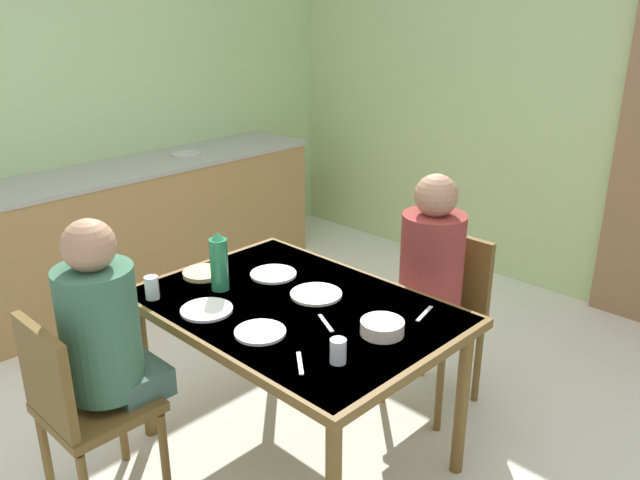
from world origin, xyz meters
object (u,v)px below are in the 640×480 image
(water_bottle_green_near, at_px, (219,263))
(person_near_diner, at_px, (103,327))
(chair_near_diner, at_px, (79,404))
(chair_far_diner, at_px, (442,310))
(kitchen_counter, at_px, (145,226))
(dining_table, at_px, (295,320))
(serving_bowl_center, at_px, (382,327))
(person_far_diner, at_px, (430,265))

(water_bottle_green_near, bearing_deg, person_near_diner, -89.97)
(chair_near_diner, xyz_separation_m, chair_far_diner, (0.55, 1.64, 0.00))
(kitchen_counter, height_order, person_near_diner, person_near_diner)
(person_near_diner, bearing_deg, water_bottle_green_near, 90.03)
(dining_table, height_order, chair_near_diner, chair_near_diner)
(chair_near_diner, relative_size, chair_far_diner, 1.00)
(chair_far_diner, relative_size, water_bottle_green_near, 3.23)
(chair_far_diner, bearing_deg, dining_table, 76.27)
(water_bottle_green_near, bearing_deg, serving_bowl_center, 13.40)
(chair_near_diner, height_order, serving_bowl_center, chair_near_diner)
(dining_table, height_order, serving_bowl_center, serving_bowl_center)
(chair_near_diner, height_order, chair_far_diner, same)
(chair_far_diner, xyz_separation_m, person_near_diner, (-0.55, -1.51, 0.28))
(person_near_diner, height_order, person_far_diner, same)
(chair_near_diner, xyz_separation_m, serving_bowl_center, (0.77, 0.88, 0.28))
(person_near_diner, xyz_separation_m, water_bottle_green_near, (-0.00, 0.56, 0.10))
(kitchen_counter, bearing_deg, person_near_diner, -35.16)
(kitchen_counter, xyz_separation_m, water_bottle_green_near, (1.72, -0.65, 0.43))
(dining_table, distance_m, chair_far_diner, 0.87)
(chair_far_diner, bearing_deg, water_bottle_green_near, 59.85)
(water_bottle_green_near, bearing_deg, chair_near_diner, -89.98)
(kitchen_counter, relative_size, chair_far_diner, 2.99)
(chair_far_diner, distance_m, person_near_diner, 1.63)
(serving_bowl_center, bearing_deg, chair_far_diner, 106.07)
(person_near_diner, distance_m, person_far_diner, 1.48)
(serving_bowl_center, bearing_deg, kitchen_counter, 169.33)
(serving_bowl_center, bearing_deg, water_bottle_green_near, -166.60)
(dining_table, relative_size, person_far_diner, 1.73)
(chair_far_diner, height_order, serving_bowl_center, chair_far_diner)
(serving_bowl_center, bearing_deg, chair_near_diner, -131.10)
(kitchen_counter, height_order, water_bottle_green_near, water_bottle_green_near)
(chair_near_diner, height_order, water_bottle_green_near, water_bottle_green_near)
(dining_table, distance_m, serving_bowl_center, 0.44)
(kitchen_counter, distance_m, person_near_diner, 2.14)
(dining_table, distance_m, person_near_diner, 0.78)
(kitchen_counter, xyz_separation_m, dining_table, (2.07, -0.53, 0.23))
(kitchen_counter, xyz_separation_m, chair_far_diner, (2.27, 0.29, 0.05))
(kitchen_counter, bearing_deg, serving_bowl_center, -10.67)
(chair_near_diner, height_order, person_near_diner, person_near_diner)
(dining_table, distance_m, chair_near_diner, 0.91)
(chair_far_diner, relative_size, serving_bowl_center, 5.12)
(serving_bowl_center, bearing_deg, dining_table, -171.97)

